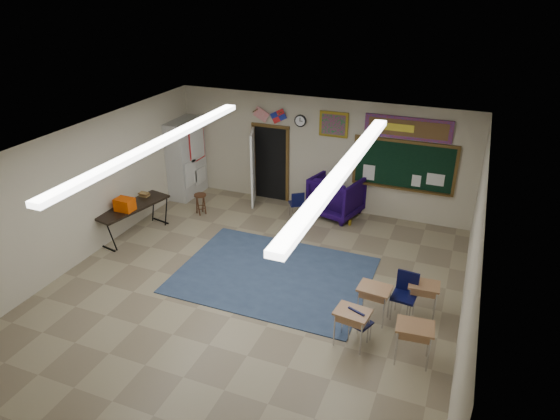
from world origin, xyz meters
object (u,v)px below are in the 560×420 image
at_px(wooden_stool, 201,204).
at_px(student_desk_front_left, 374,302).
at_px(folding_table, 133,219).
at_px(student_desk_front_right, 422,297).
at_px(wingback_armchair, 337,196).

bearing_deg(wooden_stool, student_desk_front_left, -27.68).
bearing_deg(folding_table, wooden_stool, 73.26).
height_order(student_desk_front_left, student_desk_front_right, student_desk_front_left).
height_order(student_desk_front_left, folding_table, folding_table).
xyz_separation_m(student_desk_front_left, folding_table, (-6.13, 1.09, 0.04)).
relative_size(student_desk_front_left, folding_table, 0.35).
height_order(student_desk_front_right, wooden_stool, student_desk_front_right).
relative_size(folding_table, wooden_stool, 3.57).
xyz_separation_m(folding_table, wooden_stool, (0.91, 1.64, -0.14)).
height_order(student_desk_front_right, folding_table, folding_table).
height_order(folding_table, wooden_stool, folding_table).
relative_size(student_desk_front_right, wooden_stool, 1.20).
distance_m(wingback_armchair, student_desk_front_right, 4.44).
bearing_deg(student_desk_front_left, wingback_armchair, 119.34).
distance_m(student_desk_front_right, wooden_stool, 6.44).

